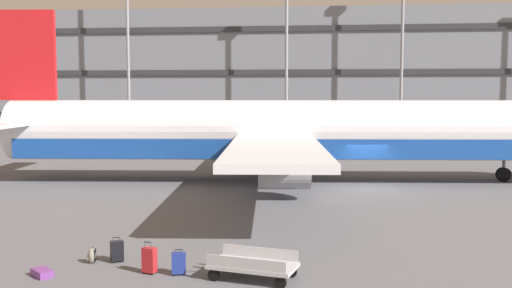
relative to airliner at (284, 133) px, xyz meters
name	(u,v)px	position (x,y,z in m)	size (l,w,h in m)	color
ground_plane	(368,189)	(5.15, -2.58, -3.06)	(600.00, 600.00, 0.00)	#5B5B60
terminal_structure	(339,74)	(5.15, 45.80, 5.20)	(146.69, 17.17, 16.51)	slate
airliner	(284,133)	(0.00, 0.00, 0.00)	(41.89, 33.94, 10.83)	silver
light_mast_left	(127,17)	(-21.27, 33.26, 11.90)	(1.80, 0.50, 26.42)	gray
light_mast_center_left	(287,43)	(-1.65, 33.26, 8.56)	(1.80, 0.50, 19.92)	gray
light_mast_center_right	(402,29)	(11.94, 33.26, 10.01)	(1.80, 0.50, 22.73)	gray
suitcase_teal	(117,251)	(-4.43, -18.36, -2.68)	(0.49, 0.45, 0.81)	black
suitcase_red	(149,260)	(-3.00, -19.44, -2.63)	(0.47, 0.37, 1.02)	#B21E23
suitcase_silver	(42,273)	(-6.18, -20.09, -2.95)	(0.83, 0.80, 0.22)	#72388C
suitcase_large	(179,263)	(-2.06, -19.49, -2.68)	(0.47, 0.32, 0.82)	navy
backpack_scuffed	(91,256)	(-5.22, -18.59, -2.81)	(0.34, 0.36, 0.56)	gray
baggage_cart	(253,265)	(0.25, -19.64, -2.63)	(3.37, 1.88, 0.82)	#B7B7BC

